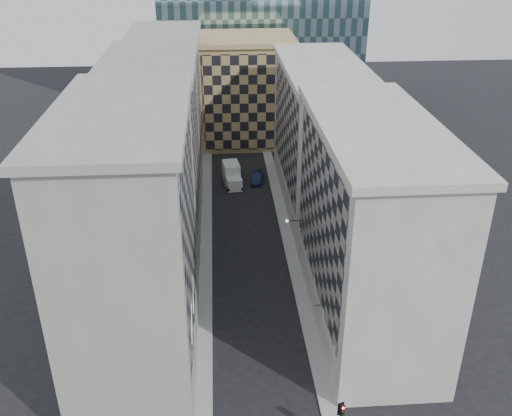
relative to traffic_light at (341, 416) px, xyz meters
name	(u,v)px	position (x,y,z in m)	size (l,w,h in m)	color
sidewalk_west	(206,244)	(-10.58, 31.79, -3.14)	(1.50, 100.00, 0.15)	gray
sidewalk_east	(288,241)	(-0.08, 31.79, -3.14)	(1.50, 100.00, 0.15)	gray
bldg_left_a	(134,240)	(-16.21, 12.79, 8.61)	(10.80, 22.80, 23.70)	gray
bldg_left_b	(156,153)	(-16.21, 34.79, 8.11)	(10.80, 22.80, 22.70)	gray
bldg_left_c	(168,105)	(-16.21, 56.79, 7.61)	(10.80, 22.80, 21.70)	gray
bldg_right_a	(367,225)	(5.55, 16.79, 7.11)	(10.80, 26.80, 20.70)	#A5A098
bldg_right_b	(320,135)	(5.56, 43.79, 6.63)	(10.80, 28.80, 19.70)	#A5A098
tan_block	(246,90)	(-3.33, 69.69, 6.22)	(16.80, 14.80, 18.80)	tan
flagpoles_left	(192,308)	(-11.23, 7.79, 4.79)	(0.10, 6.33, 2.33)	gray
bracket_lamp	(289,221)	(-0.95, 25.79, 2.99)	(1.98, 0.36, 0.36)	black
traffic_light	(341,416)	(0.00, 0.00, 0.00)	(0.52, 0.52, 4.28)	black
box_truck	(232,176)	(-6.66, 49.96, -1.83)	(3.05, 6.03, 3.17)	white
dark_car	(257,178)	(-2.76, 50.38, -2.48)	(1.56, 4.47, 1.47)	#101B3C
shop_sign	(311,308)	(-0.35, 12.55, 0.63)	(1.16, 0.63, 0.71)	black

